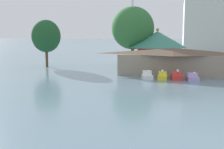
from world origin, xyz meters
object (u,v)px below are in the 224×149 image
at_px(green_roof_pavilion, 157,46).
at_px(shoreline_tree_tall_left, 46,36).
at_px(pedal_boat_lavender, 193,77).
at_px(boathouse, 173,61).
at_px(pedal_boat_white, 147,76).
at_px(pedal_boat_yellow, 163,76).
at_px(shoreline_tree_mid, 133,28).
at_px(pedal_boat_red, 177,76).

bearing_deg(green_roof_pavilion, shoreline_tree_tall_left, -168.71).
relative_size(pedal_boat_lavender, green_roof_pavilion, 0.20).
bearing_deg(pedal_boat_lavender, boathouse, -165.44).
xyz_separation_m(pedal_boat_white, boathouse, (3.95, 6.38, 1.94)).
distance_m(pedal_boat_white, green_roof_pavilion, 18.92).
bearing_deg(green_roof_pavilion, pedal_boat_white, -91.23).
bearing_deg(pedal_boat_yellow, pedal_boat_white, -87.42).
distance_m(green_roof_pavilion, shoreline_tree_mid, 6.97).
distance_m(pedal_boat_red, boathouse, 6.29).
bearing_deg(shoreline_tree_tall_left, pedal_boat_lavender, -23.59).
height_order(green_roof_pavilion, shoreline_tree_mid, shoreline_tree_mid).
height_order(boathouse, shoreline_tree_tall_left, shoreline_tree_tall_left).
bearing_deg(shoreline_tree_tall_left, shoreline_tree_mid, 17.06).
distance_m(pedal_boat_lavender, boathouse, 7.18).
bearing_deg(pedal_boat_yellow, boathouse, 165.38).
height_order(boathouse, green_roof_pavilion, green_roof_pavilion).
distance_m(pedal_boat_red, shoreline_tree_tall_left, 31.97).
bearing_deg(shoreline_tree_mid, green_roof_pavilion, -8.67).
bearing_deg(shoreline_tree_mid, pedal_boat_lavender, -57.43).
xyz_separation_m(pedal_boat_white, green_roof_pavilion, (0.40, 18.46, 4.12)).
bearing_deg(green_roof_pavilion, shoreline_tree_mid, 171.33).
distance_m(pedal_boat_yellow, shoreline_tree_mid, 22.20).
relative_size(pedal_boat_yellow, shoreline_tree_mid, 0.20).
height_order(pedal_boat_white, pedal_boat_lavender, pedal_boat_white).
distance_m(pedal_boat_red, green_roof_pavilion, 18.97).
bearing_deg(pedal_boat_white, pedal_boat_lavender, 76.36).
height_order(pedal_boat_yellow, shoreline_tree_tall_left, shoreline_tree_tall_left).
bearing_deg(pedal_boat_lavender, pedal_boat_red, -107.64).
xyz_separation_m(pedal_boat_white, shoreline_tree_tall_left, (-23.83, 13.62, 6.28)).
height_order(pedal_boat_yellow, pedal_boat_lavender, pedal_boat_yellow).
bearing_deg(boathouse, pedal_boat_lavender, -64.05).
distance_m(pedal_boat_yellow, boathouse, 6.71).
height_order(pedal_boat_red, shoreline_tree_tall_left, shoreline_tree_tall_left).
bearing_deg(pedal_boat_yellow, pedal_boat_lavender, 89.60).
bearing_deg(pedal_boat_red, pedal_boat_yellow, -87.64).
bearing_deg(pedal_boat_red, pedal_boat_white, -89.83).
bearing_deg(green_roof_pavilion, pedal_boat_red, -76.86).
xyz_separation_m(pedal_boat_yellow, shoreline_tree_mid, (-7.68, 19.18, 8.12)).
distance_m(pedal_boat_yellow, green_roof_pavilion, 18.89).
bearing_deg(pedal_boat_yellow, shoreline_tree_tall_left, -117.97).
bearing_deg(pedal_boat_yellow, pedal_boat_red, 96.77).
height_order(pedal_boat_white, shoreline_tree_tall_left, shoreline_tree_tall_left).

